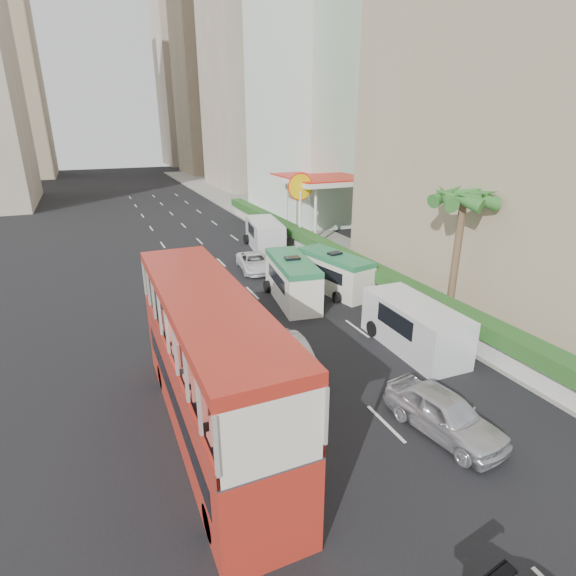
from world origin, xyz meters
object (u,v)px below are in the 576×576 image
car_silver_lane_a (290,371)px  minibus_far (334,273)px  double_decker_bus (210,367)px  panel_van_far (265,234)px  shell_station (320,207)px  car_silver_lane_b (442,432)px  van_asset (255,270)px  minibus_near (292,280)px  palm_tree (456,259)px  panel_van_near (414,326)px

car_silver_lane_a → minibus_far: bearing=51.2°
double_decker_bus → panel_van_far: bearing=64.9°
minibus_far → shell_station: size_ratio=0.67×
car_silver_lane_b → van_asset: 19.34m
minibus_near → shell_station: bearing=65.0°
van_asset → palm_tree: (6.53, -12.22, 3.38)m
double_decker_bus → car_silver_lane_a: 5.37m
panel_van_far → minibus_far: bearing=-79.4°
car_silver_lane_b → car_silver_lane_a: bearing=109.7°
car_silver_lane_a → panel_van_far: size_ratio=0.74×
double_decker_bus → car_silver_lane_b: double_decker_bus is taller
car_silver_lane_a → panel_van_far: (6.15, 19.04, 1.14)m
car_silver_lane_b → panel_van_near: size_ratio=0.79×
double_decker_bus → panel_van_far: (10.13, 21.62, -1.39)m
car_silver_lane_b → minibus_far: size_ratio=0.82×
double_decker_bus → van_asset: size_ratio=2.55×
palm_tree → panel_van_near: bearing=-154.8°
minibus_near → panel_van_far: minibus_near is taller
panel_van_near → panel_van_far: (0.07, 19.38, 0.04)m
double_decker_bus → car_silver_lane_b: size_ratio=2.52×
van_asset → minibus_near: 6.43m
minibus_far → panel_van_near: minibus_far is taller
car_silver_lane_a → shell_station: size_ratio=0.52×
shell_station → car_silver_lane_b: bearing=-108.8°
van_asset → panel_van_near: size_ratio=0.78×
minibus_near → shell_station: 15.75m
van_asset → shell_station: size_ratio=0.54×
car_silver_lane_a → van_asset: car_silver_lane_a is taller
palm_tree → double_decker_bus: bearing=-163.8°
double_decker_bus → minibus_far: double_decker_bus is taller
double_decker_bus → minibus_far: 14.69m
palm_tree → shell_station: size_ratio=0.80×
van_asset → panel_van_near: panel_van_near is taller
panel_van_near → shell_station: bearing=75.8°
minibus_near → panel_van_far: size_ratio=1.00×
double_decker_bus → minibus_near: double_decker_bus is taller
double_decker_bus → van_asset: bearing=65.9°
van_asset → minibus_far: 6.79m
minibus_near → panel_van_near: 8.14m
minibus_near → panel_van_near: size_ratio=1.03×
minibus_far → panel_van_far: 11.31m
panel_van_far → car_silver_lane_a: bearing=-98.6°
car_silver_lane_a → palm_tree: 10.48m
minibus_near → minibus_far: (3.02, 0.39, -0.08)m
minibus_far → panel_van_near: 8.07m
double_decker_bus → minibus_near: 12.41m
panel_van_near → shell_station: shell_station is taller
minibus_near → palm_tree: bearing=-34.1°
double_decker_bus → panel_van_near: bearing=12.5°
car_silver_lane_b → panel_van_near: bearing=52.1°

